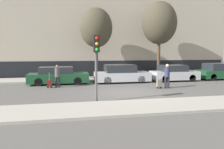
{
  "coord_description": "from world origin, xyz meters",
  "views": [
    {
      "loc": [
        -3.6,
        -12.8,
        2.49
      ],
      "look_at": [
        -0.57,
        1.8,
        0.95
      ],
      "focal_mm": 35.0,
      "sensor_mm": 36.0,
      "label": 1
    }
  ],
  "objects": [
    {
      "name": "sidewalk_near",
      "position": [
        0.0,
        -3.75,
        0.06
      ],
      "size": [
        28.0,
        2.5,
        0.12
      ],
      "color": "#A39E93",
      "rests_on": "ground_plane"
    },
    {
      "name": "parked_car_0",
      "position": [
        -4.28,
        4.58,
        0.64
      ],
      "size": [
        4.57,
        1.83,
        1.35
      ],
      "color": "#194728",
      "rests_on": "ground_plane"
    },
    {
      "name": "sidewalk_far",
      "position": [
        0.0,
        7.0,
        0.06
      ],
      "size": [
        28.0,
        3.0,
        0.12
      ],
      "color": "#A39E93",
      "rests_on": "ground_plane"
    },
    {
      "name": "trolley_left",
      "position": [
        -4.82,
        2.82,
        0.33
      ],
      "size": [
        0.34,
        0.29,
        1.08
      ],
      "color": "maroon",
      "rests_on": "ground_plane"
    },
    {
      "name": "building_facade",
      "position": [
        0.0,
        10.73,
        6.58
      ],
      "size": [
        28.0,
        3.11,
        13.19
      ],
      "color": "#A89E8C",
      "rests_on": "ground_plane"
    },
    {
      "name": "trolley_right",
      "position": [
        2.58,
        1.04,
        0.37
      ],
      "size": [
        0.34,
        0.29,
        1.17
      ],
      "color": "slate",
      "rests_on": "ground_plane"
    },
    {
      "name": "pedestrian_right",
      "position": [
        3.12,
        0.99,
        0.95
      ],
      "size": [
        0.35,
        0.34,
        1.67
      ],
      "rotation": [
        0.0,
        0.0,
        -0.1
      ],
      "color": "#23232D",
      "rests_on": "ground_plane"
    },
    {
      "name": "pedestrian_left",
      "position": [
        -4.27,
        2.88,
        0.9
      ],
      "size": [
        0.35,
        0.34,
        1.59
      ],
      "rotation": [
        0.0,
        0.0,
        0.11
      ],
      "color": "#23232D",
      "rests_on": "ground_plane"
    },
    {
      "name": "traffic_light",
      "position": [
        -2.21,
        -2.37,
        2.35
      ],
      "size": [
        0.28,
        0.47,
        3.27
      ],
      "color": "#515154",
      "rests_on": "ground_plane"
    },
    {
      "name": "bare_tree_near_crossing",
      "position": [
        -0.95,
        6.93,
        4.63
      ],
      "size": [
        2.89,
        2.89,
        6.3
      ],
      "color": "#4C3826",
      "rests_on": "sidewalk_far"
    },
    {
      "name": "parked_car_3",
      "position": [
        10.0,
        4.69,
        0.68
      ],
      "size": [
        3.9,
        1.92,
        1.47
      ],
      "color": "#194728",
      "rests_on": "ground_plane"
    },
    {
      "name": "parked_bicycle",
      "position": [
        -0.72,
        7.26,
        0.49
      ],
      "size": [
        1.77,
        0.06,
        0.96
      ],
      "color": "black",
      "rests_on": "sidewalk_far"
    },
    {
      "name": "parked_car_1",
      "position": [
        0.77,
        4.49,
        0.68
      ],
      "size": [
        4.44,
        1.9,
        1.46
      ],
      "color": "#B7BABF",
      "rests_on": "ground_plane"
    },
    {
      "name": "bare_tree_down_street",
      "position": [
        4.94,
        6.61,
        5.17
      ],
      "size": [
        3.23,
        3.23,
        7.04
      ],
      "color": "#4C3826",
      "rests_on": "sidewalk_far"
    },
    {
      "name": "parked_car_2",
      "position": [
        5.44,
        4.48,
        0.65
      ],
      "size": [
        3.94,
        1.82,
        1.38
      ],
      "color": "#B7BABF",
      "rests_on": "ground_plane"
    },
    {
      "name": "ground_plane",
      "position": [
        0.0,
        0.0,
        0.0
      ],
      "size": [
        80.0,
        80.0,
        0.0
      ],
      "primitive_type": "plane",
      "color": "#565451"
    }
  ]
}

